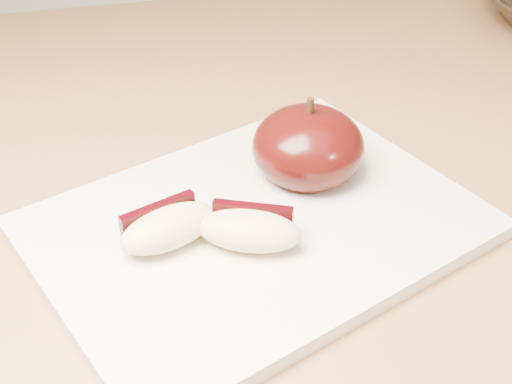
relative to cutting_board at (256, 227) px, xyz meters
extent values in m
cube|color=silver|center=(0.05, 0.84, -0.46)|extent=(2.40, 0.60, 0.90)
cube|color=#8D5E3D|center=(0.05, 0.14, -0.03)|extent=(1.64, 0.64, 0.04)
cube|color=silver|center=(0.00, 0.00, 0.00)|extent=(0.36, 0.32, 0.01)
ellipsoid|color=black|center=(0.05, 0.05, 0.03)|extent=(0.10, 0.10, 0.06)
cylinder|color=black|center=(0.05, 0.05, 0.06)|extent=(0.01, 0.01, 0.01)
ellipsoid|color=beige|center=(-0.06, -0.01, 0.02)|extent=(0.08, 0.06, 0.03)
cube|color=black|center=(-0.07, 0.00, 0.02)|extent=(0.05, 0.03, 0.02)
ellipsoid|color=beige|center=(-0.01, -0.03, 0.02)|extent=(0.08, 0.06, 0.03)
cube|color=black|center=(0.00, -0.01, 0.02)|extent=(0.05, 0.03, 0.02)
camera|label=1|loc=(-0.09, -0.38, 0.32)|focal=50.00mm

